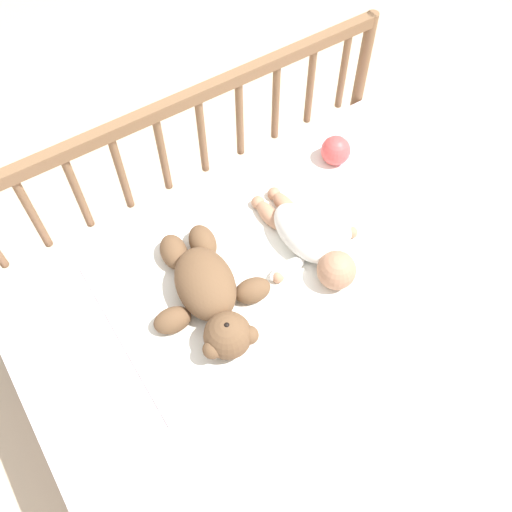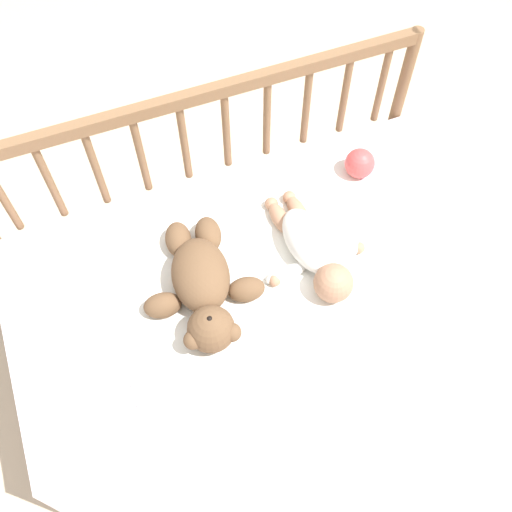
# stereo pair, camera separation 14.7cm
# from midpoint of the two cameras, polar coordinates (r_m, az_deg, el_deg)

# --- Properties ---
(ground_plane) EXTENTS (12.00, 12.00, 0.00)m
(ground_plane) POSITION_cam_midpoint_polar(r_m,az_deg,el_deg) (1.89, 2.23, -7.97)
(ground_plane) COLOR #C6B293
(crib_mattress) EXTENTS (1.32, 0.70, 0.42)m
(crib_mattress) POSITION_cam_midpoint_polar(r_m,az_deg,el_deg) (1.70, 2.46, -5.05)
(crib_mattress) COLOR silver
(crib_mattress) RESTS_ON ground_plane
(crib_rail) EXTENTS (1.32, 0.04, 0.73)m
(crib_rail) POSITION_cam_midpoint_polar(r_m,az_deg,el_deg) (1.65, -2.43, 10.90)
(crib_rail) COLOR brown
(crib_rail) RESTS_ON ground_plane
(blanket) EXTENTS (0.79, 0.50, 0.01)m
(blanket) POSITION_cam_midpoint_polar(r_m,az_deg,el_deg) (1.52, 2.85, -1.41)
(blanket) COLOR white
(blanket) RESTS_ON crib_mattress
(teddy_bear) EXTENTS (0.32, 0.41, 0.12)m
(teddy_bear) POSITION_cam_midpoint_polar(r_m,az_deg,el_deg) (1.43, -2.45, -3.17)
(teddy_bear) COLOR brown
(teddy_bear) RESTS_ON crib_mattress
(baby) EXTENTS (0.30, 0.38, 0.10)m
(baby) POSITION_cam_midpoint_polar(r_m,az_deg,el_deg) (1.52, 8.39, 0.47)
(baby) COLOR white
(baby) RESTS_ON crib_mattress
(toy_ball) EXTENTS (0.09, 0.09, 0.09)m
(toy_ball) POSITION_cam_midpoint_polar(r_m,az_deg,el_deg) (1.72, 12.79, 8.85)
(toy_ball) COLOR #DB4C4C
(toy_ball) RESTS_ON crib_mattress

